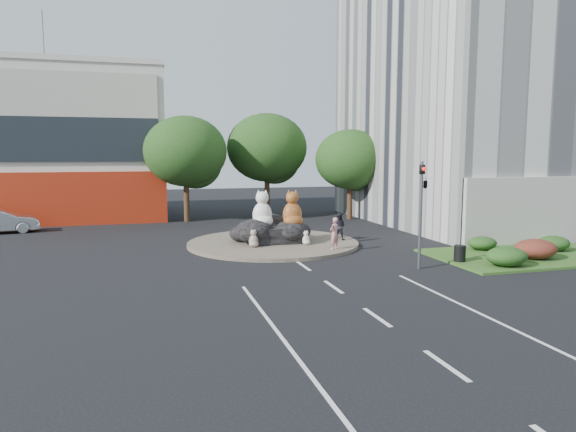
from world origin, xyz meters
name	(u,v)px	position (x,y,z in m)	size (l,w,h in m)	color
ground	(334,287)	(0.00, 0.00, 0.00)	(120.00, 120.00, 0.00)	black
roundabout_island	(273,243)	(0.00, 10.00, 0.10)	(10.00, 10.00, 0.20)	brown
rock_plinth	(273,234)	(0.00, 10.00, 0.65)	(3.20, 2.60, 0.90)	black
shophouse_block	(5,143)	(-18.00, 27.91, 6.18)	(25.20, 12.30, 17.40)	beige
grass_verge	(529,256)	(12.00, 3.00, 0.06)	(10.00, 6.00, 0.12)	#28541C
tree_left	(186,155)	(-3.93, 22.06, 5.25)	(6.46, 6.46, 8.27)	#382314
tree_mid	(267,151)	(3.07, 24.06, 5.56)	(6.84, 6.84, 8.76)	#382314
tree_right	(351,162)	(9.07, 20.06, 4.63)	(5.70, 5.70, 7.30)	#382314
hedge_near_green	(507,256)	(9.00, 1.00, 0.57)	(2.00, 1.60, 0.90)	#113714
hedge_red	(535,249)	(11.50, 2.00, 0.61)	(2.20, 1.76, 0.99)	#4E1418
hedge_mid_green	(553,243)	(14.00, 3.50, 0.53)	(1.80, 1.44, 0.81)	#113714
hedge_back_green	(482,243)	(10.50, 4.80, 0.48)	(1.60, 1.28, 0.72)	#113714
traffic_light	(423,191)	(5.10, 2.00, 3.62)	(0.44, 1.24, 5.00)	#595B60
street_lamp	(485,167)	(12.82, 8.00, 4.55)	(2.34, 0.22, 8.06)	#595B60
cat_white	(262,208)	(-0.67, 9.86, 2.19)	(1.31, 1.14, 2.19)	white
cat_tabby	(292,208)	(1.04, 9.50, 2.19)	(1.31, 1.13, 2.18)	#BF5F27
kitten_calico	(254,238)	(-1.47, 8.56, 0.71)	(0.61, 0.53, 1.02)	silver
kitten_white	(306,237)	(1.55, 8.49, 0.62)	(0.50, 0.43, 0.83)	silver
pedestrian_pink	(334,233)	(2.62, 6.81, 1.06)	(0.63, 0.41, 1.72)	tan
pedestrian_dark	(339,226)	(3.97, 9.53, 1.01)	(0.79, 0.61, 1.62)	black
litter_bin	(460,253)	(7.50, 2.49, 0.51)	(0.56, 0.56, 0.78)	black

